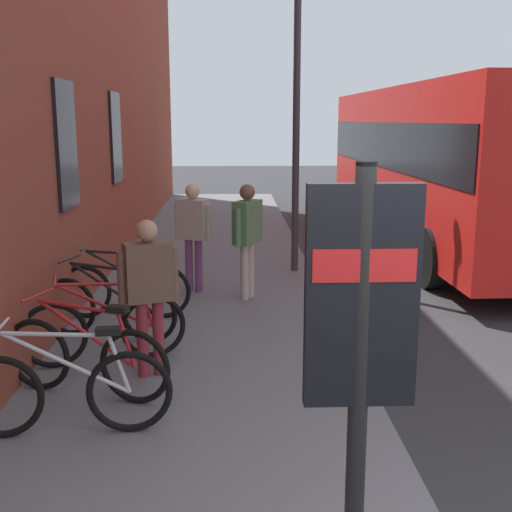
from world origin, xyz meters
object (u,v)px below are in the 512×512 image
at_px(bicycle_mid_rack, 66,391).
at_px(pedestrian_crossing_street, 247,230).
at_px(bicycle_under_window, 125,289).
at_px(pedestrian_near_bus, 193,226).
at_px(bicycle_end_of_row, 109,308).
at_px(bicycle_by_door, 86,358).
at_px(pedestrian_by_facade, 149,282).
at_px(bicycle_far_end, 105,328).
at_px(street_lamp, 297,87).
at_px(transit_info_sign, 361,327).
at_px(city_bus, 440,158).

height_order(bicycle_mid_rack, pedestrian_crossing_street, pedestrian_crossing_street).
height_order(bicycle_under_window, pedestrian_near_bus, pedestrian_near_bus).
bearing_deg(bicycle_end_of_row, pedestrian_near_bus, -21.96).
bearing_deg(bicycle_under_window, bicycle_by_door, -179.14).
height_order(bicycle_under_window, pedestrian_by_facade, pedestrian_by_facade).
height_order(bicycle_far_end, bicycle_end_of_row, same).
bearing_deg(street_lamp, pedestrian_crossing_street, 153.64).
relative_size(bicycle_far_end, bicycle_end_of_row, 1.01).
relative_size(bicycle_by_door, pedestrian_by_facade, 1.04).
xyz_separation_m(bicycle_end_of_row, transit_info_sign, (-4.44, -2.11, 1.21)).
distance_m(bicycle_under_window, pedestrian_by_facade, 2.15).
relative_size(bicycle_mid_rack, city_bus, 0.17).
distance_m(bicycle_under_window, street_lamp, 4.57).
height_order(city_bus, pedestrian_by_facade, city_bus).
bearing_deg(bicycle_under_window, city_bus, -48.16).
height_order(bicycle_mid_rack, city_bus, city_bus).
distance_m(pedestrian_by_facade, street_lamp, 5.45).
height_order(bicycle_far_end, bicycle_under_window, same).
bearing_deg(pedestrian_near_bus, pedestrian_by_facade, 175.76).
distance_m(bicycle_mid_rack, bicycle_end_of_row, 2.41).
bearing_deg(transit_info_sign, pedestrian_crossing_street, 3.78).
height_order(bicycle_far_end, pedestrian_by_facade, pedestrian_by_facade).
height_order(bicycle_by_door, transit_info_sign, transit_info_sign).
bearing_deg(bicycle_end_of_row, pedestrian_crossing_street, -44.40).
bearing_deg(bicycle_under_window, pedestrian_crossing_street, -61.29).
bearing_deg(pedestrian_crossing_street, pedestrian_by_facade, 159.76).
xyz_separation_m(transit_info_sign, street_lamp, (7.93, -0.46, 1.53)).
bearing_deg(bicycle_mid_rack, street_lamp, -22.71).
relative_size(bicycle_by_door, pedestrian_near_bus, 1.02).
bearing_deg(pedestrian_by_facade, pedestrian_crossing_street, -20.24).
distance_m(bicycle_by_door, street_lamp, 6.32).
height_order(bicycle_mid_rack, bicycle_end_of_row, same).
height_order(bicycle_end_of_row, transit_info_sign, transit_info_sign).
bearing_deg(transit_info_sign, bicycle_under_window, 21.30).
height_order(bicycle_end_of_row, street_lamp, street_lamp).
xyz_separation_m(bicycle_far_end, city_bus, (6.82, -5.76, 1.41)).
height_order(bicycle_mid_rack, bicycle_far_end, same).
relative_size(city_bus, pedestrian_near_bus, 6.38).
bearing_deg(bicycle_by_door, city_bus, -36.95).
height_order(bicycle_mid_rack, transit_info_sign, transit_info_sign).
distance_m(city_bus, pedestrian_near_bus, 6.34).
xyz_separation_m(pedestrian_by_facade, street_lamp, (4.63, -1.93, 2.13)).
bearing_deg(bicycle_mid_rack, bicycle_by_door, 0.94).
xyz_separation_m(pedestrian_by_facade, pedestrian_crossing_street, (2.88, -1.06, 0.04)).
relative_size(bicycle_by_door, street_lamp, 0.32).
bearing_deg(pedestrian_near_bus, transit_info_sign, -169.58).
xyz_separation_m(bicycle_mid_rack, pedestrian_near_bus, (4.61, -0.79, 0.62)).
xyz_separation_m(bicycle_far_end, bicycle_under_window, (1.61, 0.05, 0.00)).
height_order(bicycle_by_door, bicycle_end_of_row, same).
bearing_deg(pedestrian_crossing_street, city_bus, -44.07).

